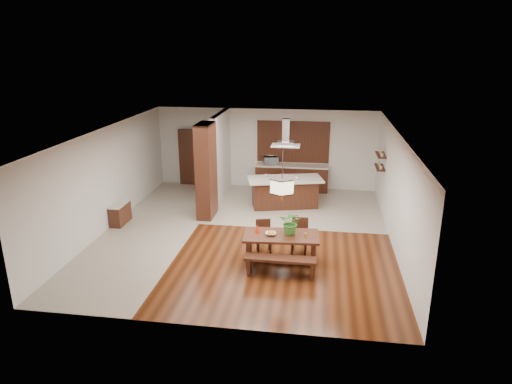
% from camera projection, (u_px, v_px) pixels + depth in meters
% --- Properties ---
extents(room_shell, '(9.00, 9.04, 2.92)m').
position_uv_depth(room_shell, '(245.00, 163.00, 12.26)').
color(room_shell, '#3B190A').
rests_on(room_shell, ground).
extents(tile_hallway, '(2.50, 9.00, 0.01)m').
position_uv_depth(tile_hallway, '(153.00, 228.00, 13.28)').
color(tile_hallway, '#B5A997').
rests_on(tile_hallway, ground).
extents(tile_kitchen, '(5.50, 4.00, 0.01)m').
position_uv_depth(tile_kitchen, '(295.00, 206.00, 15.08)').
color(tile_kitchen, '#B5A997').
rests_on(tile_kitchen, ground).
extents(soffit_band, '(8.00, 9.00, 0.02)m').
position_uv_depth(soffit_band, '(245.00, 133.00, 12.01)').
color(soffit_band, '#402210').
rests_on(soffit_band, room_shell).
extents(partition_pier, '(0.45, 1.00, 2.90)m').
position_uv_depth(partition_pier, '(206.00, 171.00, 13.78)').
color(partition_pier, black).
rests_on(partition_pier, ground).
extents(partition_stub, '(0.18, 2.40, 2.90)m').
position_uv_depth(partition_stub, '(221.00, 155.00, 15.75)').
color(partition_stub, silver).
rests_on(partition_stub, ground).
extents(hallway_console, '(0.37, 0.88, 0.63)m').
position_uv_depth(hallway_console, '(120.00, 214.00, 13.52)').
color(hallway_console, black).
rests_on(hallway_console, ground).
extents(hallway_doorway, '(1.10, 0.20, 2.10)m').
position_uv_depth(hallway_doorway, '(194.00, 157.00, 17.09)').
color(hallway_doorway, black).
rests_on(hallway_doorway, ground).
extents(rear_counter, '(2.60, 0.62, 0.95)m').
position_uv_depth(rear_counter, '(292.00, 178.00, 16.57)').
color(rear_counter, black).
rests_on(rear_counter, ground).
extents(kitchen_window, '(2.60, 0.08, 1.50)m').
position_uv_depth(kitchen_window, '(293.00, 142.00, 16.42)').
color(kitchen_window, '#9A552E').
rests_on(kitchen_window, room_shell).
extents(shelf_lower, '(0.26, 0.90, 0.04)m').
position_uv_depth(shelf_lower, '(380.00, 167.00, 14.38)').
color(shelf_lower, black).
rests_on(shelf_lower, room_shell).
extents(shelf_upper, '(0.26, 0.90, 0.04)m').
position_uv_depth(shelf_upper, '(381.00, 155.00, 14.26)').
color(shelf_upper, black).
rests_on(shelf_upper, room_shell).
extents(dining_table, '(1.86, 1.02, 0.75)m').
position_uv_depth(dining_table, '(281.00, 242.00, 11.01)').
color(dining_table, black).
rests_on(dining_table, ground).
extents(dining_bench, '(1.65, 0.37, 0.46)m').
position_uv_depth(dining_bench, '(280.00, 267.00, 10.49)').
color(dining_bench, black).
rests_on(dining_bench, ground).
extents(dining_chair_left, '(0.46, 0.46, 0.86)m').
position_uv_depth(dining_chair_left, '(264.00, 237.00, 11.60)').
color(dining_chair_left, black).
rests_on(dining_chair_left, ground).
extents(dining_chair_right, '(0.42, 0.42, 0.93)m').
position_uv_depth(dining_chair_right, '(299.00, 237.00, 11.53)').
color(dining_chair_right, black).
rests_on(dining_chair_right, ground).
extents(pendant_lantern, '(0.64, 0.64, 1.31)m').
position_uv_depth(pendant_lantern, '(282.00, 175.00, 10.48)').
color(pendant_lantern, beige).
rests_on(pendant_lantern, room_shell).
extents(foliage_plant, '(0.61, 0.56, 0.59)m').
position_uv_depth(foliage_plant, '(291.00, 223.00, 10.89)').
color(foliage_plant, '#367727').
rests_on(foliage_plant, dining_table).
extents(fruit_bowl, '(0.28, 0.28, 0.06)m').
position_uv_depth(fruit_bowl, '(271.00, 234.00, 10.92)').
color(fruit_bowl, '#BBAFA3').
rests_on(fruit_bowl, dining_table).
extents(napkin_cone, '(0.14, 0.14, 0.21)m').
position_uv_depth(napkin_cone, '(257.00, 228.00, 11.05)').
color(napkin_cone, red).
rests_on(napkin_cone, dining_table).
extents(gold_ornament, '(0.07, 0.07, 0.10)m').
position_uv_depth(gold_ornament, '(306.00, 235.00, 10.82)').
color(gold_ornament, gold).
rests_on(gold_ornament, dining_table).
extents(kitchen_island, '(2.57, 1.59, 0.98)m').
position_uv_depth(kitchen_island, '(285.00, 192.00, 14.86)').
color(kitchen_island, black).
rests_on(kitchen_island, ground).
extents(range_hood, '(0.90, 0.55, 0.87)m').
position_uv_depth(range_hood, '(286.00, 133.00, 14.25)').
color(range_hood, silver).
rests_on(range_hood, room_shell).
extents(island_cup, '(0.15, 0.15, 0.09)m').
position_uv_depth(island_cup, '(296.00, 178.00, 14.53)').
color(island_cup, silver).
rests_on(island_cup, kitchen_island).
extents(microwave, '(0.59, 0.48, 0.28)m').
position_uv_depth(microwave, '(271.00, 160.00, 16.50)').
color(microwave, silver).
rests_on(microwave, rear_counter).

